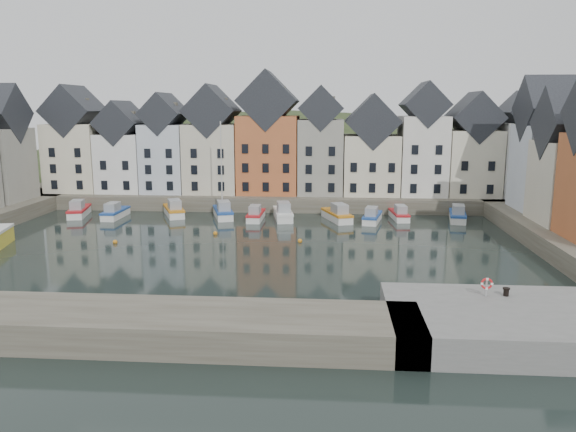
# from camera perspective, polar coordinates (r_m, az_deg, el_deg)

# --- Properties ---
(ground) EXTENTS (260.00, 260.00, 0.00)m
(ground) POSITION_cam_1_polar(r_m,az_deg,el_deg) (57.26, -5.08, -3.76)
(ground) COLOR black
(ground) RESTS_ON ground
(far_quay) EXTENTS (90.00, 16.00, 2.00)m
(far_quay) POSITION_cam_1_polar(r_m,az_deg,el_deg) (86.18, -1.85, 1.96)
(far_quay) COLOR #4B4639
(far_quay) RESTS_ON ground
(near_quay) EXTENTS (18.00, 10.00, 2.00)m
(near_quay) POSITION_cam_1_polar(r_m,az_deg,el_deg) (39.28, 23.38, -10.11)
(near_quay) COLOR #60605E
(near_quay) RESTS_ON ground
(near_wall) EXTENTS (50.00, 6.00, 2.00)m
(near_wall) POSITION_cam_1_polar(r_m,az_deg,el_deg) (40.21, -24.94, -9.75)
(near_wall) COLOR #4B4639
(near_wall) RESTS_ON ground
(hillside) EXTENTS (153.60, 70.40, 64.00)m
(hillside) POSITION_cam_1_polar(r_m,az_deg,el_deg) (115.65, -0.39, -5.32)
(hillside) COLOR #233018
(hillside) RESTS_ON ground
(far_terrace) EXTENTS (72.37, 8.16, 17.78)m
(far_terrace) POSITION_cam_1_polar(r_m,az_deg,el_deg) (83.01, 0.19, 7.09)
(far_terrace) COLOR beige
(far_terrace) RESTS_ON far_quay
(mooring_buoys) EXTENTS (20.50, 5.50, 0.50)m
(mooring_buoys) POSITION_cam_1_polar(r_m,az_deg,el_deg) (63.05, -7.89, -2.30)
(mooring_buoys) COLOR #C57617
(mooring_buoys) RESTS_ON ground
(boat_a) EXTENTS (3.45, 6.84, 2.52)m
(boat_a) POSITION_cam_1_polar(r_m,az_deg,el_deg) (81.12, -20.48, 0.51)
(boat_a) COLOR silver
(boat_a) RESTS_ON ground
(boat_b) EXTENTS (1.93, 6.21, 2.39)m
(boat_b) POSITION_cam_1_polar(r_m,az_deg,el_deg) (78.24, -17.17, 0.33)
(boat_b) COLOR silver
(boat_b) RESTS_ON ground
(boat_c) EXTENTS (4.58, 6.99, 2.58)m
(boat_c) POSITION_cam_1_polar(r_m,az_deg,el_deg) (77.73, -11.51, 0.57)
(boat_c) COLOR silver
(boat_c) RESTS_ON ground
(boat_d) EXTENTS (4.00, 7.10, 12.97)m
(boat_d) POSITION_cam_1_polar(r_m,az_deg,el_deg) (75.43, -6.61, 0.47)
(boat_d) COLOR silver
(boat_d) RESTS_ON ground
(boat_e) EXTENTS (1.88, 5.93, 2.27)m
(boat_e) POSITION_cam_1_polar(r_m,az_deg,el_deg) (73.45, -3.30, 0.10)
(boat_e) COLOR silver
(boat_e) RESTS_ON ground
(boat_f) EXTENTS (3.29, 7.17, 2.65)m
(boat_f) POSITION_cam_1_polar(r_m,az_deg,el_deg) (73.79, -0.50, 0.26)
(boat_f) COLOR silver
(boat_f) RESTS_ON ground
(boat_g) EXTENTS (4.27, 7.04, 2.58)m
(boat_g) POSITION_cam_1_polar(r_m,az_deg,el_deg) (73.20, 5.03, 0.12)
(boat_g) COLOR silver
(boat_g) RESTS_ON ground
(boat_h) EXTENTS (3.05, 6.22, 2.29)m
(boat_h) POSITION_cam_1_polar(r_m,az_deg,el_deg) (72.74, 8.54, -0.11)
(boat_h) COLOR silver
(boat_h) RESTS_ON ground
(boat_i) EXTENTS (2.31, 5.90, 2.21)m
(boat_i) POSITION_cam_1_polar(r_m,az_deg,el_deg) (75.18, 11.24, 0.15)
(boat_i) COLOR silver
(boat_i) RESTS_ON ground
(boat_j) EXTENTS (3.02, 6.60, 2.44)m
(boat_j) POSITION_cam_1_polar(r_m,az_deg,el_deg) (76.06, 16.85, 0.06)
(boat_j) COLOR silver
(boat_j) RESTS_ON ground
(mooring_bollard) EXTENTS (0.48, 0.48, 0.56)m
(mooring_bollard) POSITION_cam_1_polar(r_m,az_deg,el_deg) (40.96, 21.29, -7.15)
(mooring_bollard) COLOR black
(mooring_bollard) RESTS_ON near_quay
(life_ring_post) EXTENTS (0.80, 0.17, 1.30)m
(life_ring_post) POSITION_cam_1_polar(r_m,az_deg,el_deg) (40.21, 19.53, -6.54)
(life_ring_post) COLOR gray
(life_ring_post) RESTS_ON near_quay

